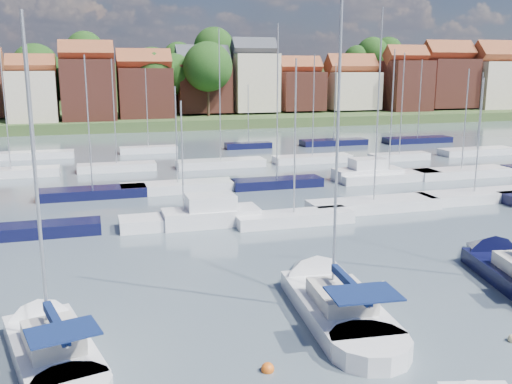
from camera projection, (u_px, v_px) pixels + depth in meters
name	position (u px, v px, depth m)	size (l,w,h in m)	color
ground	(221.00, 173.00, 62.03)	(260.00, 260.00, 0.00)	#46545F
sailboat_left	(47.00, 340.00, 23.43)	(5.28, 10.99, 14.49)	silver
sailboat_centre	(325.00, 295.00, 28.12)	(4.32, 12.83, 17.08)	silver
sailboat_navy	(505.00, 268.00, 31.81)	(5.49, 12.18, 16.32)	black
buoy_c	(268.00, 371.00, 21.72)	(0.51, 0.51, 0.51)	#D85914
buoy_e	(383.00, 287.00, 30.07)	(0.42, 0.42, 0.42)	beige
marina_field	(250.00, 176.00, 57.90)	(79.62, 41.41, 15.93)	silver
far_shore_town	(151.00, 93.00, 148.53)	(212.46, 90.00, 22.27)	#425028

